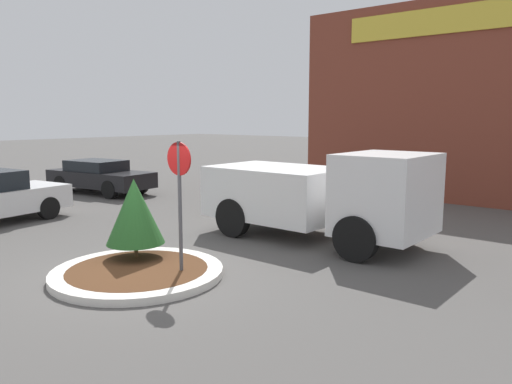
{
  "coord_description": "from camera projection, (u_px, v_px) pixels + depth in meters",
  "views": [
    {
      "loc": [
        7.59,
        -5.69,
        3.01
      ],
      "look_at": [
        0.86,
        2.52,
        1.42
      ],
      "focal_mm": 35.0,
      "sensor_mm": 36.0,
      "label": 1
    }
  ],
  "objects": [
    {
      "name": "storefront_building",
      "position": [
        496.0,
        103.0,
        18.99
      ],
      "size": [
        13.05,
        6.07,
        7.1
      ],
      "color": "brown",
      "rests_on": "ground_plane"
    },
    {
      "name": "utility_truck",
      "position": [
        318.0,
        194.0,
        12.17
      ],
      "size": [
        5.63,
        2.37,
        2.23
      ],
      "rotation": [
        0.0,
        0.0,
        -0.01
      ],
      "color": "white",
      "rests_on": "ground_plane"
    },
    {
      "name": "ground_plane",
      "position": [
        138.0,
        276.0,
        9.56
      ],
      "size": [
        120.0,
        120.0,
        0.0
      ],
      "primitive_type": "plane",
      "color": "#514F4C"
    },
    {
      "name": "traffic_island",
      "position": [
        138.0,
        272.0,
        9.55
      ],
      "size": [
        3.26,
        3.26,
        0.14
      ],
      "color": "silver",
      "rests_on": "ground_plane"
    },
    {
      "name": "island_shrub",
      "position": [
        135.0,
        211.0,
        10.2
      ],
      "size": [
        1.19,
        1.19,
        1.64
      ],
      "color": "brown",
      "rests_on": "traffic_island"
    },
    {
      "name": "parked_sedan_black",
      "position": [
        100.0,
        176.0,
        19.95
      ],
      "size": [
        4.72,
        2.3,
        1.32
      ],
      "rotation": [
        0.0,
        0.0,
        0.12
      ],
      "color": "black",
      "rests_on": "ground_plane"
    },
    {
      "name": "stop_sign",
      "position": [
        180.0,
        186.0,
        9.22
      ],
      "size": [
        0.62,
        0.07,
        2.58
      ],
      "color": "#4C4C51",
      "rests_on": "ground_plane"
    }
  ]
}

